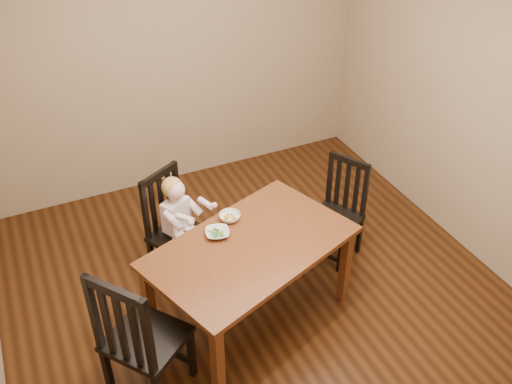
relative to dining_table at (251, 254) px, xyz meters
name	(u,v)px	position (x,y,z in m)	size (l,w,h in m)	color
room	(257,157)	(0.14, 0.20, 0.69)	(4.01, 4.01, 2.71)	#3F210D
dining_table	(251,254)	(0.00, 0.00, 0.00)	(1.71, 1.35, 0.75)	#532313
chair_child	(175,228)	(-0.36, 0.75, -0.19)	(0.57, 0.56, 0.99)	black
chair_left	(140,338)	(-0.94, -0.32, -0.12)	(0.66, 0.67, 1.12)	black
chair_right	(338,211)	(1.02, 0.41, -0.21)	(0.53, 0.54, 0.94)	black
toddler	(178,218)	(-0.33, 0.71, -0.06)	(0.30, 0.37, 0.51)	silver
bowl_peas	(217,233)	(-0.18, 0.20, 0.11)	(0.18, 0.18, 0.04)	white
bowl_veg	(230,217)	(-0.02, 0.34, 0.11)	(0.17, 0.17, 0.05)	white
fork	(215,234)	(-0.21, 0.17, 0.13)	(0.10, 0.08, 0.05)	silver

